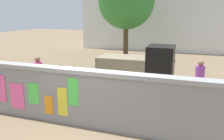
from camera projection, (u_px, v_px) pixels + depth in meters
ground at (146, 70)px, 14.73m from camera, size 60.00×60.00×0.00m
poster_wall at (88, 98)px, 7.21m from camera, size 7.62×0.42×1.75m
auto_rickshaw_truck at (140, 65)px, 11.82m from camera, size 3.66×1.64×1.85m
motorcycle at (151, 104)px, 7.95m from camera, size 1.88×0.67×0.87m
bicycle_near at (71, 92)px, 9.44m from camera, size 1.68×0.52×0.95m
bicycle_far at (64, 78)px, 11.52m from camera, size 1.68×0.51×0.95m
person_walking at (200, 77)px, 9.26m from camera, size 0.47×0.47×1.62m
person_bystander at (38, 72)px, 10.01m from camera, size 0.35×0.35×1.62m
tree_roadside at (126, 1)px, 17.59m from camera, size 4.07×4.07×6.20m
building_background at (156, 8)px, 22.98m from camera, size 13.21×5.12×7.44m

